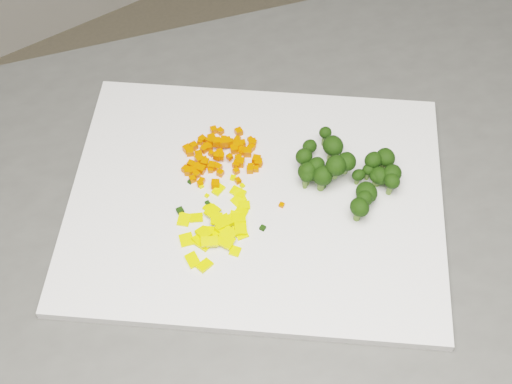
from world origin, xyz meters
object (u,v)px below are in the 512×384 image
cutting_board (256,200)px  pepper_pile (222,226)px  counter_block (252,373)px  carrot_pile (220,152)px  broccoli_pile (346,166)px

cutting_board → pepper_pile: size_ratio=3.88×
counter_block → cutting_board: cutting_board is taller
cutting_board → carrot_pile: size_ratio=4.50×
cutting_board → broccoli_pile: 0.11m
pepper_pile → broccoli_pile: 0.16m
counter_block → pepper_pile: pepper_pile is taller
counter_block → broccoli_pile: broccoli_pile is taller
broccoli_pile → cutting_board: bearing=159.9°
carrot_pile → pepper_pile: size_ratio=0.86×
cutting_board → counter_block: bearing=-133.5°
cutting_board → pepper_pile: (-0.06, -0.02, 0.01)m
pepper_pile → counter_block: bearing=-21.4°
cutting_board → pepper_pile: 0.06m
counter_block → carrot_pile: carrot_pile is taller
cutting_board → carrot_pile: carrot_pile is taller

